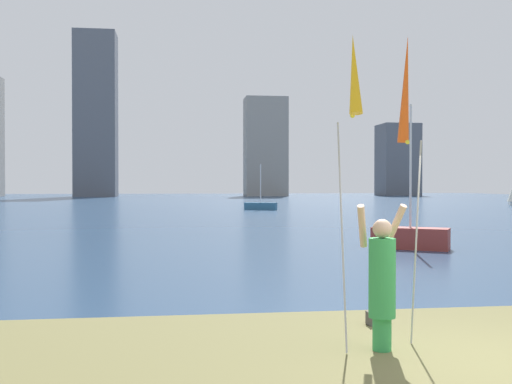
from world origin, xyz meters
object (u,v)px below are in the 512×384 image
sailboat_5 (410,237)px  person (382,278)px  kite_flag_left (354,85)px  bag (374,318)px  sailboat_4 (261,206)px  kite_flag_right (406,96)px

sailboat_5 → person: bearing=-113.5°
kite_flag_left → bag: size_ratio=18.21×
sailboat_4 → kite_flag_left: bearing=-96.5°
bag → sailboat_5: 11.17m
kite_flag_left → sailboat_5: 13.45m
kite_flag_right → bag: size_ratio=19.16×
sailboat_5 → kite_flag_right: bearing=-112.2°
kite_flag_right → sailboat_4: bearing=84.7°
bag → sailboat_5: (4.64, 10.16, 0.28)m
person → kite_flag_left: size_ratio=0.48×
bag → sailboat_4: 39.62m
person → kite_flag_left: bearing=-131.4°
kite_flag_left → kite_flag_right: size_ratio=0.95×
person → sailboat_5: (5.00, 11.53, -0.54)m
kite_flag_left → sailboat_4: (4.71, 41.19, -2.99)m
sailboat_5 → kite_flag_left: bearing=-114.8°
kite_flag_left → bag: 3.78m
kite_flag_right → bag: bearing=98.4°
sailboat_4 → sailboat_5: 29.28m
person → kite_flag_right: bearing=54.2°
kite_flag_left → person: bearing=38.0°
sailboat_4 → kite_flag_right: bearing=-95.3°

